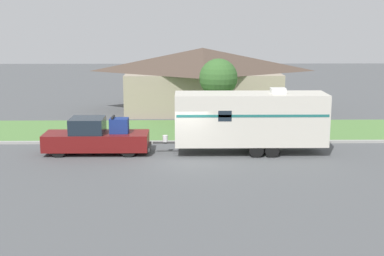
% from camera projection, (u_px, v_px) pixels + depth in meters
% --- Properties ---
extents(ground_plane, '(120.00, 120.00, 0.00)m').
position_uv_depth(ground_plane, '(185.00, 160.00, 27.92)').
color(ground_plane, '#515456').
extents(curb_strip, '(80.00, 0.30, 0.14)m').
position_uv_depth(curb_strip, '(185.00, 142.00, 31.58)').
color(curb_strip, '#999993').
rests_on(curb_strip, ground_plane).
extents(lawn_strip, '(80.00, 7.00, 0.03)m').
position_uv_depth(lawn_strip, '(185.00, 130.00, 35.16)').
color(lawn_strip, '#568442').
rests_on(lawn_strip, ground_plane).
extents(house_across_street, '(12.70, 8.22, 4.97)m').
position_uv_depth(house_across_street, '(203.00, 78.00, 42.40)').
color(house_across_street, gray).
rests_on(house_across_street, ground_plane).
extents(pickup_truck, '(5.76, 1.92, 2.07)m').
position_uv_depth(pickup_truck, '(96.00, 138.00, 29.06)').
color(pickup_truck, black).
rests_on(pickup_truck, ground_plane).
extents(travel_trailer, '(9.38, 2.28, 3.58)m').
position_uv_depth(travel_trailer, '(250.00, 119.00, 28.97)').
color(travel_trailer, black).
rests_on(travel_trailer, ground_plane).
extents(mailbox, '(0.48, 0.20, 1.41)m').
position_uv_depth(mailbox, '(239.00, 122.00, 32.22)').
color(mailbox, brown).
rests_on(mailbox, ground_plane).
extents(tree_in_yard, '(2.48, 2.48, 4.73)m').
position_uv_depth(tree_in_yard, '(218.00, 78.00, 34.42)').
color(tree_in_yard, brown).
rests_on(tree_in_yard, ground_plane).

